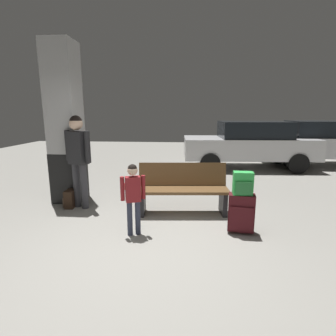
% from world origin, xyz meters
% --- Properties ---
extents(ground_plane, '(18.00, 18.00, 0.10)m').
position_xyz_m(ground_plane, '(0.00, 4.00, -0.05)').
color(ground_plane, gray).
extents(structural_pillar, '(0.57, 0.57, 3.11)m').
position_xyz_m(structural_pillar, '(-1.83, 1.95, 1.55)').
color(structural_pillar, black).
rests_on(structural_pillar, ground_plane).
extents(bench, '(1.64, 0.65, 0.89)m').
position_xyz_m(bench, '(0.51, 1.44, 0.44)').
color(bench, brown).
rests_on(bench, ground_plane).
extents(suitcase, '(0.41, 0.28, 0.60)m').
position_xyz_m(suitcase, '(1.40, 0.67, 0.32)').
color(suitcase, '#471419').
rests_on(suitcase, ground_plane).
extents(backpack_bright, '(0.28, 0.20, 0.34)m').
position_xyz_m(backpack_bright, '(1.40, 0.66, 0.77)').
color(backpack_bright, green).
rests_on(backpack_bright, suitcase).
extents(child, '(0.34, 0.20, 1.07)m').
position_xyz_m(child, '(-0.19, 0.48, 0.66)').
color(child, '#33384C').
rests_on(child, ground_plane).
extents(adult, '(0.55, 0.33, 1.74)m').
position_xyz_m(adult, '(-1.43, 1.54, 1.07)').
color(adult, '#38383D').
rests_on(adult, ground_plane).
extents(backpack_dark_floor, '(0.21, 0.29, 0.34)m').
position_xyz_m(backpack_dark_floor, '(-1.64, 1.52, 0.17)').
color(backpack_dark_floor, black).
rests_on(backpack_dark_floor, ground_plane).
extents(parked_car_side, '(4.12, 1.85, 1.51)m').
position_xyz_m(parked_car_side, '(5.22, 6.23, 0.81)').
color(parked_car_side, silver).
rests_on(parked_car_side, ground_plane).
extents(parked_car_near, '(4.17, 1.94, 1.51)m').
position_xyz_m(parked_car_near, '(2.55, 5.59, 0.81)').
color(parked_car_near, silver).
rests_on(parked_car_near, ground_plane).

